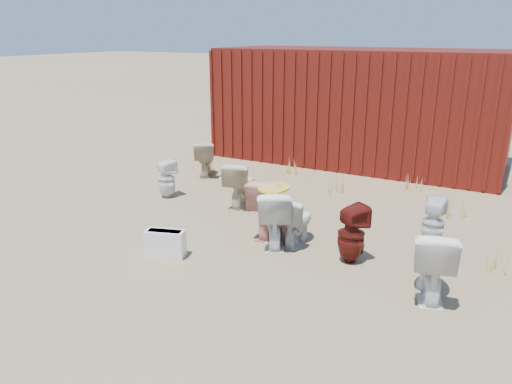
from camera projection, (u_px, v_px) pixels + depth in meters
The scene contains 21 objects.
ground at pixel (235, 242), 6.82m from camera, with size 100.00×100.00×0.00m, color brown.
shipping_container at pixel (359, 106), 10.78m from camera, with size 6.00×2.40×2.40m, color #54110E.
toilet_front_pink at pixel (273, 206), 6.95m from camera, with size 0.47×0.82×0.84m, color #E39283.
toilet_front_c at pixel (296, 220), 6.71m from camera, with size 0.37×0.64×0.65m, color silver.
toilet_front_maroon at pixel (351, 234), 6.13m from camera, with size 0.33×0.34×0.74m, color #52130E.
toilet_front_e at pixel (432, 262), 5.32m from camera, with size 0.44×0.78×0.80m, color white.
toilet_back_a at pixel (166, 179), 8.56m from camera, with size 0.30×0.31×0.67m, color white.
toilet_back_beige_left at pixel (205, 158), 9.85m from camera, with size 0.39×0.69×0.70m, color #C2AD8E.
toilet_back_beige_right at pixel (241, 184), 8.12m from camera, with size 0.42×0.74×0.75m, color beige.
toilet_back_yellowlid at pixel (274, 217), 6.63m from camera, with size 0.44×0.77×0.79m, color white.
toilet_back_e at pixel (433, 223), 6.61m from camera, with size 0.30×0.30×0.66m, color silver.
yellow_lid at pixel (274, 188), 6.50m from camera, with size 0.40×0.50×0.03m, color gold.
loose_tank at pixel (165, 243), 6.34m from camera, with size 0.50×0.20×0.35m, color silver.
loose_lid_near at pixel (229, 178), 9.75m from camera, with size 0.38×0.49×0.02m, color #C1B48C.
loose_lid_far at pixel (246, 192), 8.90m from camera, with size 0.36×0.47×0.02m, color beige.
weed_clump_a at pixel (203, 163), 10.34m from camera, with size 0.36×0.36×0.29m, color tan.
weed_clump_b at pixel (334, 186), 8.81m from camera, with size 0.32×0.32×0.27m, color tan.
weed_clump_c at pixel (454, 207), 7.67m from camera, with size 0.36×0.36×0.34m, color tan.
weed_clump_d at pixel (292, 167), 10.01m from camera, with size 0.30×0.30×0.29m, color tan.
weed_clump_e at pixel (411, 184), 8.96m from camera, with size 0.34×0.34×0.27m, color tan.
weed_clump_f at pixel (495, 261), 5.97m from camera, with size 0.28×0.28×0.25m, color tan.
Camera 1 is at (3.29, -5.35, 2.75)m, focal length 35.00 mm.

